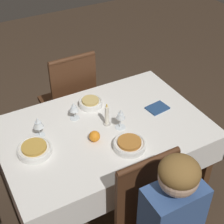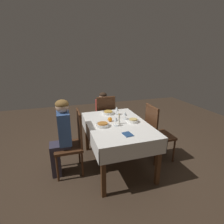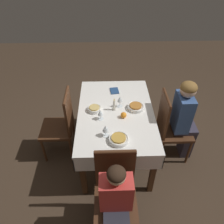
% 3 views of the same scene
% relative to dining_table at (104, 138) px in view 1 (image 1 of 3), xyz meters
% --- Properties ---
extents(ground_plane, '(8.00, 8.00, 0.00)m').
position_rel_dining_table_xyz_m(ground_plane, '(0.00, 0.00, -0.68)').
color(ground_plane, '#3D2D21').
extents(dining_table, '(1.41, 0.95, 0.77)m').
position_rel_dining_table_xyz_m(dining_table, '(0.00, 0.00, 0.00)').
color(dining_table, white).
rests_on(dining_table, ground_plane).
extents(chair_south, '(0.42, 0.43, 1.02)m').
position_rel_dining_table_xyz_m(chair_south, '(-0.04, -0.71, -0.13)').
color(chair_south, '#472816').
rests_on(chair_south, ground_plane).
extents(bowl_north, '(0.21, 0.21, 0.06)m').
position_rel_dining_table_xyz_m(bowl_north, '(-0.05, 0.25, 0.12)').
color(bowl_north, white).
rests_on(bowl_north, dining_table).
extents(wine_glass_north, '(0.07, 0.07, 0.15)m').
position_rel_dining_table_xyz_m(wine_glass_north, '(-0.10, 0.06, 0.20)').
color(wine_glass_north, white).
rests_on(wine_glass_north, dining_table).
extents(bowl_east, '(0.22, 0.22, 0.06)m').
position_rel_dining_table_xyz_m(bowl_east, '(0.49, 0.01, 0.12)').
color(bowl_east, white).
rests_on(bowl_east, dining_table).
extents(wine_glass_east, '(0.07, 0.07, 0.15)m').
position_rel_dining_table_xyz_m(wine_glass_east, '(0.41, -0.13, 0.20)').
color(wine_glass_east, white).
rests_on(wine_glass_east, dining_table).
extents(bowl_south, '(0.17, 0.17, 0.06)m').
position_rel_dining_table_xyz_m(bowl_south, '(-0.03, -0.27, 0.12)').
color(bowl_south, white).
rests_on(bowl_south, dining_table).
extents(wine_glass_south, '(0.07, 0.07, 0.14)m').
position_rel_dining_table_xyz_m(wine_glass_south, '(0.13, -0.19, 0.19)').
color(wine_glass_south, white).
rests_on(wine_glass_south, dining_table).
extents(candle_centerpiece, '(0.05, 0.05, 0.17)m').
position_rel_dining_table_xyz_m(candle_centerpiece, '(-0.04, -0.02, 0.16)').
color(candle_centerpiece, beige).
rests_on(candle_centerpiece, dining_table).
extents(orange_fruit, '(0.07, 0.07, 0.07)m').
position_rel_dining_table_xyz_m(orange_fruit, '(0.11, 0.09, 0.13)').
color(orange_fruit, orange).
rests_on(orange_fruit, dining_table).
extents(napkin_red_folded, '(0.16, 0.13, 0.01)m').
position_rel_dining_table_xyz_m(napkin_red_folded, '(-0.45, -0.00, 0.10)').
color(napkin_red_folded, navy).
rests_on(napkin_red_folded, dining_table).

